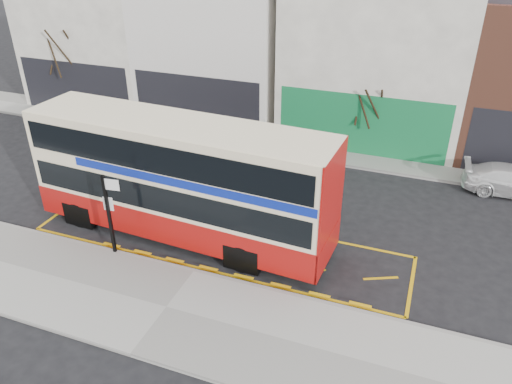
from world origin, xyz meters
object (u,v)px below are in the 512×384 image
at_px(bus_stop_post, 110,208).
at_px(car_grey, 279,156).
at_px(double_decker_bus, 181,179).
at_px(car_silver, 116,123).
at_px(street_tree_left, 63,38).
at_px(street_tree_right, 371,95).

bearing_deg(bus_stop_post, car_grey, 62.10).
bearing_deg(bus_stop_post, double_decker_bus, 44.26).
relative_size(car_silver, street_tree_left, 0.62).
relative_size(street_tree_left, street_tree_right, 1.41).
xyz_separation_m(double_decker_bus, car_silver, (-8.08, 7.37, -1.71)).
distance_m(car_silver, street_tree_right, 13.69).
xyz_separation_m(bus_stop_post, street_tree_right, (6.86, 11.73, 1.14)).
distance_m(car_silver, car_grey, 9.73).
distance_m(double_decker_bus, bus_stop_post, 2.69).
height_order(bus_stop_post, car_grey, bus_stop_post).
bearing_deg(car_grey, street_tree_left, 66.08).
height_order(double_decker_bus, car_grey, double_decker_bus).
relative_size(double_decker_bus, car_grey, 2.74).
relative_size(double_decker_bus, street_tree_left, 1.77).
distance_m(bus_stop_post, street_tree_left, 16.41).
relative_size(bus_stop_post, car_grey, 0.73).
height_order(bus_stop_post, street_tree_left, street_tree_left).
bearing_deg(car_silver, street_tree_right, -95.17).
distance_m(double_decker_bus, car_silver, 11.07).
bearing_deg(street_tree_right, car_grey, -138.77).
distance_m(bus_stop_post, car_grey, 9.29).
xyz_separation_m(car_silver, car_grey, (9.69, -0.85, 0.01)).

